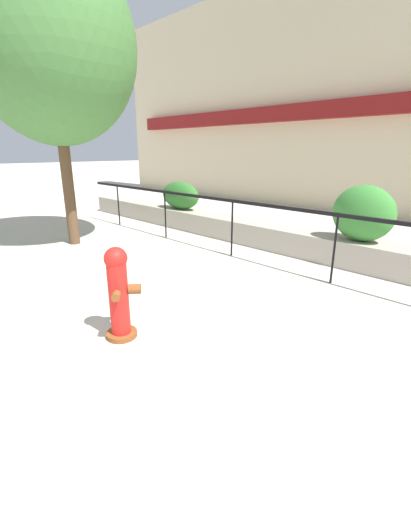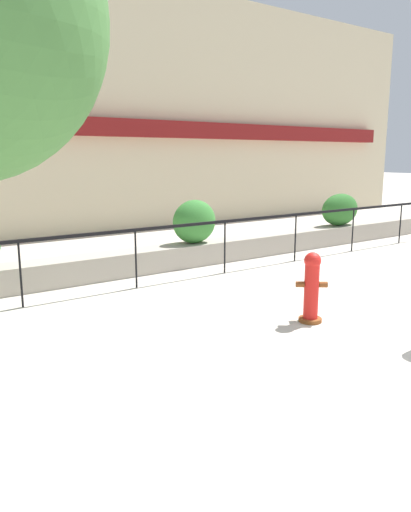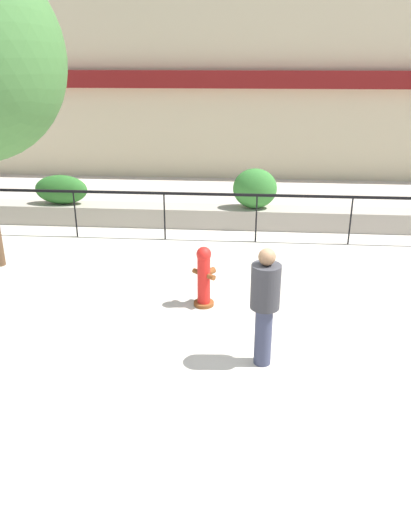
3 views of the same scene
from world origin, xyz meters
The scene contains 6 objects.
planter_wall_low centered at (0.00, 6.00, 0.25)m, with size 18.00×0.70×0.50m, color #ADA393.
fence_railing_segment centered at (0.00, 4.90, 1.02)m, with size 15.00×0.05×1.15m.
hedge_bush_0 centered at (-4.99, 6.00, 0.88)m, with size 1.37×0.56×0.75m, color #2D6B28.
hedge_bush_1 centered at (-0.03, 6.00, 1.00)m, with size 1.09×0.70×1.00m, color #387F33.
fire_hydrant centered at (-0.94, 1.57, 0.55)m, with size 0.49×0.49×1.08m.
street_tree centered at (-5.34, 3.04, 4.01)m, with size 3.57×3.21×5.89m.
Camera 1 is at (2.25, -0.23, 2.08)m, focal length 24.00 mm.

